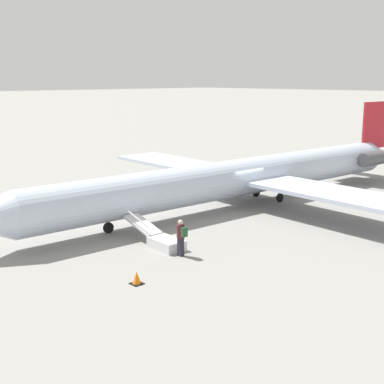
# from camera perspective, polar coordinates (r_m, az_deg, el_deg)

# --- Properties ---
(ground_plane) EXTENTS (600.00, 600.00, 0.00)m
(ground_plane) POSITION_cam_1_polar(r_m,az_deg,el_deg) (34.70, 4.80, -1.48)
(ground_plane) COLOR gray
(airplane_main) EXTENTS (35.38, 27.44, 6.23)m
(airplane_main) POSITION_cam_1_polar(r_m,az_deg,el_deg) (34.99, 5.96, 1.71)
(airplane_main) COLOR silver
(airplane_main) RESTS_ON ground
(boarding_stairs) EXTENTS (1.27, 4.07, 1.60)m
(boarding_stairs) POSITION_cam_1_polar(r_m,az_deg,el_deg) (26.26, -3.28, -5.11)
(boarding_stairs) COLOR silver
(boarding_stairs) RESTS_ON ground
(passenger) EXTENTS (0.36, 0.55, 1.74)m
(passenger) POSITION_cam_1_polar(r_m,az_deg,el_deg) (24.73, -1.18, -4.64)
(passenger) COLOR #23232D
(passenger) RESTS_ON ground
(traffic_cone_near_stairs) EXTENTS (0.48, 0.48, 0.53)m
(traffic_cone_near_stairs) POSITION_cam_1_polar(r_m,az_deg,el_deg) (21.82, -5.93, -9.14)
(traffic_cone_near_stairs) COLOR black
(traffic_cone_near_stairs) RESTS_ON ground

